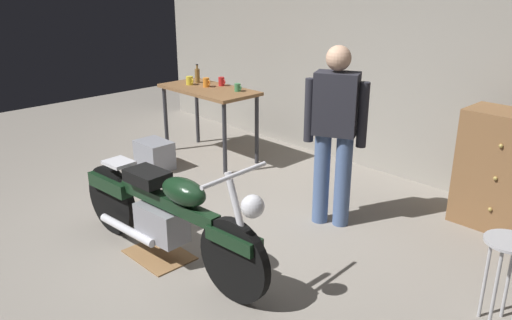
{
  "coord_description": "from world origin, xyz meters",
  "views": [
    {
      "loc": [
        3.13,
        -2.36,
        2.25
      ],
      "look_at": [
        -0.01,
        0.7,
        0.65
      ],
      "focal_mm": 36.23,
      "sensor_mm": 36.0,
      "label": 1
    }
  ],
  "objects_px": {
    "person_standing": "(335,129)",
    "storage_bin": "(154,155)",
    "mug_yellow_tall": "(190,81)",
    "mug_green_speckled": "(238,87)",
    "shop_stool": "(507,260)",
    "bottle": "(197,75)",
    "motorcycle": "(166,213)",
    "mug_red_diner": "(222,81)",
    "wooden_dresser": "(506,172)",
    "mug_orange_travel": "(206,82)"
  },
  "relations": [
    {
      "from": "person_standing",
      "to": "storage_bin",
      "type": "xyz_separation_m",
      "value": [
        -2.39,
        -0.38,
        -0.76
      ]
    },
    {
      "from": "person_standing",
      "to": "mug_yellow_tall",
      "type": "relative_size",
      "value": 13.52
    },
    {
      "from": "mug_green_speckled",
      "to": "shop_stool",
      "type": "bearing_deg",
      "value": -14.16
    },
    {
      "from": "person_standing",
      "to": "shop_stool",
      "type": "xyz_separation_m",
      "value": [
        1.73,
        -0.4,
        -0.43
      ]
    },
    {
      "from": "person_standing",
      "to": "bottle",
      "type": "height_order",
      "value": "person_standing"
    },
    {
      "from": "mug_yellow_tall",
      "to": "mug_green_speckled",
      "type": "height_order",
      "value": "mug_yellow_tall"
    },
    {
      "from": "shop_stool",
      "to": "mug_green_speckled",
      "type": "bearing_deg",
      "value": 165.84
    },
    {
      "from": "person_standing",
      "to": "storage_bin",
      "type": "relative_size",
      "value": 3.8
    },
    {
      "from": "person_standing",
      "to": "bottle",
      "type": "xyz_separation_m",
      "value": [
        -2.6,
        0.48,
        0.07
      ]
    },
    {
      "from": "motorcycle",
      "to": "storage_bin",
      "type": "bearing_deg",
      "value": 145.49
    },
    {
      "from": "storage_bin",
      "to": "mug_yellow_tall",
      "type": "distance_m",
      "value": 1.07
    },
    {
      "from": "motorcycle",
      "to": "bottle",
      "type": "relative_size",
      "value": 9.09
    },
    {
      "from": "motorcycle",
      "to": "mug_yellow_tall",
      "type": "xyz_separation_m",
      "value": [
        -2.09,
        1.85,
        0.5
      ]
    },
    {
      "from": "storage_bin",
      "to": "mug_red_diner",
      "type": "xyz_separation_m",
      "value": [
        0.16,
        0.95,
        0.78
      ]
    },
    {
      "from": "wooden_dresser",
      "to": "mug_red_diner",
      "type": "height_order",
      "value": "wooden_dresser"
    },
    {
      "from": "motorcycle",
      "to": "mug_green_speckled",
      "type": "relative_size",
      "value": 20.08
    },
    {
      "from": "mug_yellow_tall",
      "to": "mug_orange_travel",
      "type": "distance_m",
      "value": 0.26
    },
    {
      "from": "person_standing",
      "to": "mug_green_speckled",
      "type": "bearing_deg",
      "value": -41.11
    },
    {
      "from": "person_standing",
      "to": "mug_red_diner",
      "type": "bearing_deg",
      "value": -40.32
    },
    {
      "from": "shop_stool",
      "to": "mug_green_speckled",
      "type": "relative_size",
      "value": 5.87
    },
    {
      "from": "wooden_dresser",
      "to": "person_standing",
      "type": "bearing_deg",
      "value": -137.17
    },
    {
      "from": "shop_stool",
      "to": "mug_orange_travel",
      "type": "xyz_separation_m",
      "value": [
        -4.04,
        0.79,
        0.46
      ]
    },
    {
      "from": "mug_red_diner",
      "to": "shop_stool",
      "type": "bearing_deg",
      "value": -13.83
    },
    {
      "from": "mug_yellow_tall",
      "to": "mug_green_speckled",
      "type": "xyz_separation_m",
      "value": [
        0.71,
        0.18,
        -0.01
      ]
    },
    {
      "from": "mug_yellow_tall",
      "to": "bottle",
      "type": "height_order",
      "value": "bottle"
    },
    {
      "from": "shop_stool",
      "to": "mug_red_diner",
      "type": "relative_size",
      "value": 5.71
    },
    {
      "from": "motorcycle",
      "to": "person_standing",
      "type": "bearing_deg",
      "value": 69.05
    },
    {
      "from": "shop_stool",
      "to": "mug_orange_travel",
      "type": "distance_m",
      "value": 4.14
    },
    {
      "from": "wooden_dresser",
      "to": "mug_yellow_tall",
      "type": "xyz_separation_m",
      "value": [
        -3.71,
        -0.73,
        0.4
      ]
    },
    {
      "from": "bottle",
      "to": "motorcycle",
      "type": "bearing_deg",
      "value": -43.39
    },
    {
      "from": "wooden_dresser",
      "to": "storage_bin",
      "type": "relative_size",
      "value": 2.5
    },
    {
      "from": "motorcycle",
      "to": "storage_bin",
      "type": "relative_size",
      "value": 4.98
    },
    {
      "from": "person_standing",
      "to": "mug_orange_travel",
      "type": "relative_size",
      "value": 14.29
    },
    {
      "from": "shop_stool",
      "to": "wooden_dresser",
      "type": "relative_size",
      "value": 0.58
    },
    {
      "from": "wooden_dresser",
      "to": "mug_green_speckled",
      "type": "bearing_deg",
      "value": -169.53
    },
    {
      "from": "motorcycle",
      "to": "wooden_dresser",
      "type": "bearing_deg",
      "value": 54.31
    },
    {
      "from": "motorcycle",
      "to": "bottle",
      "type": "bearing_deg",
      "value": 133.01
    },
    {
      "from": "storage_bin",
      "to": "mug_red_diner",
      "type": "height_order",
      "value": "mug_red_diner"
    },
    {
      "from": "mug_orange_travel",
      "to": "wooden_dresser",
      "type": "bearing_deg",
      "value": 10.86
    },
    {
      "from": "mug_orange_travel",
      "to": "bottle",
      "type": "bearing_deg",
      "value": 163.94
    },
    {
      "from": "shop_stool",
      "to": "wooden_dresser",
      "type": "xyz_separation_m",
      "value": [
        -0.58,
        1.46,
        0.05
      ]
    },
    {
      "from": "person_standing",
      "to": "motorcycle",
      "type": "bearing_deg",
      "value": 46.87
    },
    {
      "from": "bottle",
      "to": "mug_red_diner",
      "type": "bearing_deg",
      "value": 15.23
    },
    {
      "from": "shop_stool",
      "to": "bottle",
      "type": "xyz_separation_m",
      "value": [
        -4.32,
        0.88,
        0.5
      ]
    },
    {
      "from": "motorcycle",
      "to": "mug_orange_travel",
      "type": "relative_size",
      "value": 18.74
    },
    {
      "from": "shop_stool",
      "to": "mug_yellow_tall",
      "type": "distance_m",
      "value": 4.37
    },
    {
      "from": "person_standing",
      "to": "wooden_dresser",
      "type": "xyz_separation_m",
      "value": [
        1.15,
        1.06,
        -0.38
      ]
    },
    {
      "from": "mug_yellow_tall",
      "to": "bottle",
      "type": "xyz_separation_m",
      "value": [
        -0.03,
        0.15,
        0.04
      ]
    },
    {
      "from": "storage_bin",
      "to": "mug_yellow_tall",
      "type": "bearing_deg",
      "value": 103.48
    },
    {
      "from": "shop_stool",
      "to": "wooden_dresser",
      "type": "height_order",
      "value": "wooden_dresser"
    }
  ]
}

